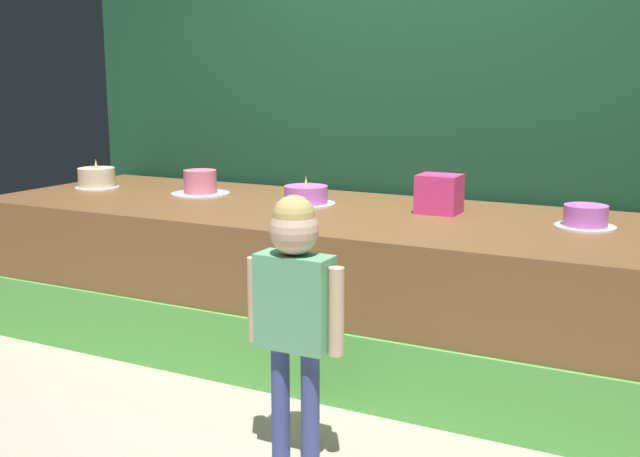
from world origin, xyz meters
The scene contains 9 objects.
ground_plane centered at (0.00, 0.00, 0.00)m, with size 12.00×12.00×0.00m, color #BCB29E.
stage_platform centered at (0.00, 0.63, 0.38)m, with size 4.23×1.29×0.76m.
curtain_backdrop centered at (0.00, 1.37, 1.41)m, with size 4.57×0.08×2.82m, color #19472D.
child_figure centered at (0.26, -0.53, 0.66)m, with size 0.40×0.18×1.03m.
pink_box centered at (0.36, 0.79, 0.86)m, with size 0.21×0.18×0.20m, color #E43787.
cake_far_left centered at (-1.80, 0.66, 0.83)m, with size 0.27×0.27×0.18m.
cake_center_left centered at (-1.08, 0.75, 0.83)m, with size 0.35×0.35×0.14m.
cake_center_right centered at (-0.36, 0.71, 0.81)m, with size 0.32×0.32×0.16m.
cake_far_right centered at (1.08, 0.73, 0.81)m, with size 0.28×0.28×0.10m.
Camera 1 is at (1.59, -2.90, 1.45)m, focal length 43.34 mm.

